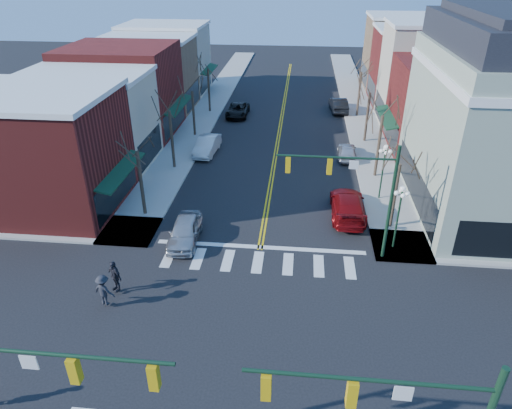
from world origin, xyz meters
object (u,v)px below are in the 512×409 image
(lamppost_corner, at_px, (400,207))
(lamppost_midblock, at_px, (384,163))
(car_right_mid, at_px, (347,151))
(car_left_mid, at_px, (207,145))
(pedestrian_dark_b, at_px, (104,290))
(car_right_near, at_px, (348,205))
(car_left_near, at_px, (185,231))
(car_left_far, at_px, (238,110))
(pedestrian_dark_a, at_px, (115,276))
(car_right_far, at_px, (338,105))

(lamppost_corner, xyz_separation_m, lamppost_midblock, (0.00, 6.50, 0.00))
(car_right_mid, bearing_deg, car_left_mid, 3.06)
(pedestrian_dark_b, bearing_deg, car_right_near, -125.72)
(car_left_near, xyz_separation_m, car_left_far, (-0.18, 25.82, -0.07))
(car_right_near, bearing_deg, pedestrian_dark_a, 36.62)
(car_left_mid, bearing_deg, car_left_near, -80.14)
(lamppost_midblock, distance_m, car_left_far, 23.09)
(car_right_mid, relative_size, car_right_far, 0.81)
(car_left_near, height_order, car_right_mid, car_left_near)
(car_right_mid, bearing_deg, car_right_far, -87.68)
(car_left_near, bearing_deg, car_left_far, 88.00)
(pedestrian_dark_a, bearing_deg, car_left_near, 99.51)
(lamppost_corner, height_order, pedestrian_dark_b, lamppost_corner)
(lamppost_midblock, height_order, pedestrian_dark_b, lamppost_midblock)
(lamppost_corner, distance_m, car_right_mid, 14.55)
(car_left_mid, height_order, car_right_near, car_right_near)
(pedestrian_dark_b, bearing_deg, lamppost_corner, -141.26)
(pedestrian_dark_b, bearing_deg, car_right_far, -96.61)
(lamppost_midblock, height_order, car_left_near, lamppost_midblock)
(car_right_near, relative_size, car_right_far, 1.15)
(lamppost_corner, height_order, car_left_near, lamppost_corner)
(car_left_near, distance_m, pedestrian_dark_a, 5.83)
(car_left_mid, xyz_separation_m, car_right_far, (12.66, 14.11, 0.03))
(car_left_near, xyz_separation_m, pedestrian_dark_b, (-2.64, -6.41, 0.28))
(lamppost_corner, bearing_deg, car_left_near, -177.80)
(car_left_near, distance_m, car_left_mid, 14.66)
(lamppost_corner, xyz_separation_m, car_right_far, (-1.80, 28.20, -2.16))
(car_left_far, relative_size, pedestrian_dark_b, 2.77)
(car_left_near, xyz_separation_m, pedestrian_dark_a, (-2.50, -5.26, 0.32))
(car_right_mid, height_order, pedestrian_dark_b, pedestrian_dark_b)
(car_left_mid, relative_size, car_left_far, 0.95)
(lamppost_corner, distance_m, car_left_near, 13.20)
(car_right_near, height_order, pedestrian_dark_a, pedestrian_dark_a)
(lamppost_corner, distance_m, pedestrian_dark_b, 17.20)
(car_right_mid, bearing_deg, lamppost_midblock, 105.40)
(car_right_mid, bearing_deg, pedestrian_dark_a, 57.92)
(car_left_near, distance_m, car_right_near, 11.33)
(lamppost_corner, bearing_deg, car_right_far, 93.65)
(lamppost_midblock, xyz_separation_m, car_left_mid, (-14.46, 7.59, -2.19))
(car_left_far, height_order, pedestrian_dark_b, pedestrian_dark_b)
(car_right_near, distance_m, car_right_mid, 10.44)
(car_left_far, relative_size, car_right_mid, 1.25)
(lamppost_midblock, bearing_deg, car_left_near, -151.70)
(car_left_mid, distance_m, car_right_near, 15.72)
(car_left_far, bearing_deg, car_right_near, -63.00)
(pedestrian_dark_a, bearing_deg, lamppost_midblock, 73.28)
(lamppost_corner, xyz_separation_m, car_left_far, (-13.18, 25.32, -2.28))
(car_right_far, bearing_deg, pedestrian_dark_a, 63.06)
(lamppost_midblock, height_order, car_left_mid, lamppost_midblock)
(car_right_far, bearing_deg, car_right_near, 83.30)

